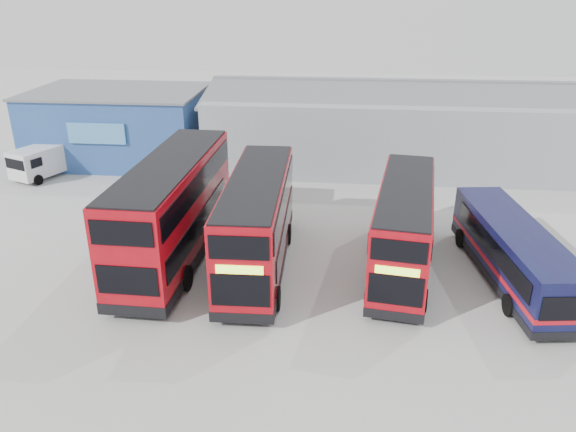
{
  "coord_description": "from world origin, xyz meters",
  "views": [
    {
      "loc": [
        2.35,
        -21.22,
        12.66
      ],
      "look_at": [
        -0.09,
        3.31,
        2.1
      ],
      "focal_mm": 35.0,
      "sensor_mm": 36.0,
      "label": 1
    }
  ],
  "objects_px": {
    "double_decker_right": "(403,229)",
    "panel_van": "(46,159)",
    "double_decker_left": "(173,211)",
    "office_block": "(120,125)",
    "maintenance_shed": "(420,125)",
    "double_decker_centre": "(257,224)",
    "single_decker_blue": "(512,254)"
  },
  "relations": [
    {
      "from": "double_decker_centre",
      "to": "double_decker_right",
      "type": "height_order",
      "value": "double_decker_centre"
    },
    {
      "from": "double_decker_left",
      "to": "double_decker_right",
      "type": "distance_m",
      "value": 10.74
    },
    {
      "from": "maintenance_shed",
      "to": "office_block",
      "type": "bearing_deg",
      "value": -174.79
    },
    {
      "from": "double_decker_left",
      "to": "double_decker_centre",
      "type": "xyz_separation_m",
      "value": [
        4.09,
        -0.55,
        -0.24
      ]
    },
    {
      "from": "double_decker_centre",
      "to": "double_decker_right",
      "type": "xyz_separation_m",
      "value": [
        6.65,
        0.4,
        -0.15
      ]
    },
    {
      "from": "office_block",
      "to": "maintenance_shed",
      "type": "xyz_separation_m",
      "value": [
        22.0,
        2.01,
        0.02
      ]
    },
    {
      "from": "office_block",
      "to": "double_decker_right",
      "type": "height_order",
      "value": "office_block"
    },
    {
      "from": "double_decker_centre",
      "to": "single_decker_blue",
      "type": "bearing_deg",
      "value": -2.33
    },
    {
      "from": "single_decker_blue",
      "to": "double_decker_centre",
      "type": "bearing_deg",
      "value": -8.2
    },
    {
      "from": "maintenance_shed",
      "to": "double_decker_right",
      "type": "distance_m",
      "value": 17.82
    },
    {
      "from": "double_decker_right",
      "to": "double_decker_centre",
      "type": "bearing_deg",
      "value": -168.52
    },
    {
      "from": "double_decker_centre",
      "to": "panel_van",
      "type": "bearing_deg",
      "value": 143.16
    },
    {
      "from": "double_decker_left",
      "to": "panel_van",
      "type": "distance_m",
      "value": 16.58
    },
    {
      "from": "double_decker_left",
      "to": "double_decker_centre",
      "type": "bearing_deg",
      "value": 173.66
    },
    {
      "from": "double_decker_right",
      "to": "panel_van",
      "type": "height_order",
      "value": "double_decker_right"
    },
    {
      "from": "double_decker_left",
      "to": "maintenance_shed",
      "type": "bearing_deg",
      "value": -126.23
    },
    {
      "from": "maintenance_shed",
      "to": "double_decker_centre",
      "type": "height_order",
      "value": "maintenance_shed"
    },
    {
      "from": "double_decker_right",
      "to": "panel_van",
      "type": "bearing_deg",
      "value": 161.97
    },
    {
      "from": "office_block",
      "to": "maintenance_shed",
      "type": "bearing_deg",
      "value": 5.21
    },
    {
      "from": "single_decker_blue",
      "to": "maintenance_shed",
      "type": "bearing_deg",
      "value": -90.83
    },
    {
      "from": "office_block",
      "to": "double_decker_left",
      "type": "bearing_deg",
      "value": -61.04
    },
    {
      "from": "office_block",
      "to": "double_decker_right",
      "type": "bearing_deg",
      "value": -38.98
    },
    {
      "from": "double_decker_left",
      "to": "single_decker_blue",
      "type": "bearing_deg",
      "value": 178.64
    },
    {
      "from": "office_block",
      "to": "maintenance_shed",
      "type": "height_order",
      "value": "maintenance_shed"
    },
    {
      "from": "office_block",
      "to": "double_decker_centre",
      "type": "distance_m",
      "value": 20.39
    },
    {
      "from": "maintenance_shed",
      "to": "double_decker_right",
      "type": "relative_size",
      "value": 3.05
    },
    {
      "from": "single_decker_blue",
      "to": "panel_van",
      "type": "distance_m",
      "value": 30.17
    },
    {
      "from": "maintenance_shed",
      "to": "panel_van",
      "type": "height_order",
      "value": "maintenance_shed"
    },
    {
      "from": "office_block",
      "to": "double_decker_left",
      "type": "xyz_separation_m",
      "value": [
        8.55,
        -15.45,
        -0.13
      ]
    },
    {
      "from": "double_decker_centre",
      "to": "single_decker_blue",
      "type": "distance_m",
      "value": 11.45
    },
    {
      "from": "office_block",
      "to": "panel_van",
      "type": "distance_m",
      "value": 5.89
    },
    {
      "from": "single_decker_blue",
      "to": "panel_van",
      "type": "height_order",
      "value": "single_decker_blue"
    }
  ]
}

